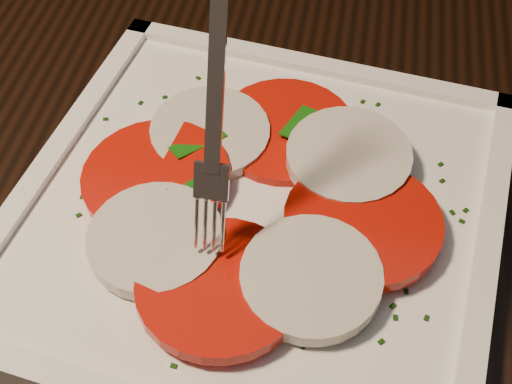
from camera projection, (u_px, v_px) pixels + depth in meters
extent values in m
cube|color=black|center=(402.00, 267.00, 0.46)|extent=(1.20, 0.80, 0.04)
cube|color=black|center=(321.00, 0.00, 1.13)|extent=(0.49, 0.49, 0.04)
cylinder|color=black|center=(212.00, 188.00, 1.20)|extent=(0.04, 0.04, 0.41)
cylinder|color=black|center=(426.00, 185.00, 1.20)|extent=(0.04, 0.04, 0.41)
cylinder|color=black|center=(216.00, 52.00, 1.43)|extent=(0.04, 0.04, 0.41)
cylinder|color=black|center=(395.00, 50.00, 1.43)|extent=(0.04, 0.04, 0.41)
cube|color=white|center=(256.00, 215.00, 0.46)|extent=(0.34, 0.34, 0.01)
cylinder|color=red|center=(286.00, 131.00, 0.49)|extent=(0.10, 0.10, 0.01)
cylinder|color=beige|center=(210.00, 133.00, 0.48)|extent=(0.08, 0.08, 0.02)
cylinder|color=red|center=(156.00, 176.00, 0.46)|extent=(0.10, 0.10, 0.01)
cylinder|color=beige|center=(155.00, 239.00, 0.42)|extent=(0.08, 0.08, 0.01)
cylinder|color=red|center=(220.00, 286.00, 0.40)|extent=(0.10, 0.10, 0.01)
cylinder|color=beige|center=(311.00, 277.00, 0.40)|extent=(0.08, 0.08, 0.01)
cylinder|color=red|center=(363.00, 222.00, 0.43)|extent=(0.10, 0.10, 0.01)
cylinder|color=beige|center=(349.00, 157.00, 0.46)|extent=(0.08, 0.08, 0.01)
cube|color=#165D10|center=(184.00, 195.00, 0.44)|extent=(0.03, 0.02, 0.00)
cube|color=#165D10|center=(198.00, 142.00, 0.47)|extent=(0.04, 0.04, 0.00)
cube|color=#165D10|center=(356.00, 253.00, 0.41)|extent=(0.03, 0.04, 0.01)
cube|color=#165D10|center=(194.00, 189.00, 0.44)|extent=(0.03, 0.04, 0.00)
cube|color=#165D10|center=(198.00, 264.00, 0.41)|extent=(0.03, 0.03, 0.00)
cube|color=#165D10|center=(298.00, 122.00, 0.48)|extent=(0.02, 0.04, 0.00)
cube|color=#165D10|center=(296.00, 281.00, 0.40)|extent=(0.03, 0.04, 0.00)
cube|color=#165D10|center=(334.00, 266.00, 0.41)|extent=(0.02, 0.04, 0.00)
cube|color=#165D10|center=(155.00, 215.00, 0.43)|extent=(0.03, 0.04, 0.01)
cube|color=#165D10|center=(265.00, 257.00, 0.41)|extent=(0.04, 0.02, 0.00)
cube|color=#133309|center=(462.00, 221.00, 0.44)|extent=(0.00, 0.00, 0.00)
cube|color=#133309|center=(141.00, 103.00, 0.51)|extent=(0.00, 0.00, 0.00)
cube|color=#133309|center=(452.00, 212.00, 0.45)|extent=(0.00, 0.00, 0.00)
cube|color=#133309|center=(119.00, 180.00, 0.46)|extent=(0.00, 0.00, 0.00)
cube|color=#133309|center=(393.00, 306.00, 0.40)|extent=(0.00, 0.00, 0.00)
cube|color=#133309|center=(363.00, 102.00, 0.51)|extent=(0.00, 0.00, 0.00)
cube|color=#133309|center=(198.00, 78.00, 0.53)|extent=(0.00, 0.00, 0.00)
cube|color=#133309|center=(442.00, 181.00, 0.46)|extent=(0.00, 0.00, 0.00)
cube|color=#133309|center=(121.00, 266.00, 0.42)|extent=(0.00, 0.00, 0.00)
cube|color=#133309|center=(117.00, 144.00, 0.48)|extent=(0.00, 0.00, 0.00)
cube|color=#133309|center=(441.00, 164.00, 0.47)|extent=(0.00, 0.00, 0.00)
cube|color=#133309|center=(106.00, 273.00, 0.42)|extent=(0.00, 0.00, 0.00)
cube|color=#133309|center=(395.00, 318.00, 0.40)|extent=(0.00, 0.00, 0.00)
cube|color=#133309|center=(79.00, 215.00, 0.44)|extent=(0.00, 0.00, 0.00)
cube|color=#133309|center=(302.00, 346.00, 0.39)|extent=(0.00, 0.00, 0.00)
cube|color=#133309|center=(426.00, 318.00, 0.40)|extent=(0.00, 0.00, 0.00)
cube|color=#133309|center=(83.00, 197.00, 0.45)|extent=(0.00, 0.00, 0.00)
cube|color=#133309|center=(121.00, 152.00, 0.48)|extent=(0.00, 0.00, 0.00)
cube|color=#133309|center=(181.00, 339.00, 0.39)|extent=(0.00, 0.00, 0.00)
cube|color=#133309|center=(378.00, 105.00, 0.51)|extent=(0.00, 0.00, 0.00)
cube|color=#133309|center=(381.00, 342.00, 0.39)|extent=(0.00, 0.00, 0.00)
cube|color=#133309|center=(211.00, 84.00, 0.52)|extent=(0.00, 0.00, 0.00)
cube|color=#133309|center=(165.00, 97.00, 0.51)|extent=(0.00, 0.00, 0.00)
cube|color=#133309|center=(466.00, 210.00, 0.45)|extent=(0.00, 0.00, 0.00)
cube|color=#133309|center=(106.00, 119.00, 0.50)|extent=(0.00, 0.00, 0.00)
cube|color=#133309|center=(91.00, 237.00, 0.43)|extent=(0.00, 0.00, 0.00)
cube|color=#133309|center=(195.00, 110.00, 0.51)|extent=(0.00, 0.00, 0.00)
cube|color=#133309|center=(406.00, 291.00, 0.41)|extent=(0.00, 0.00, 0.00)
cube|color=#133309|center=(174.00, 366.00, 0.38)|extent=(0.00, 0.00, 0.00)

